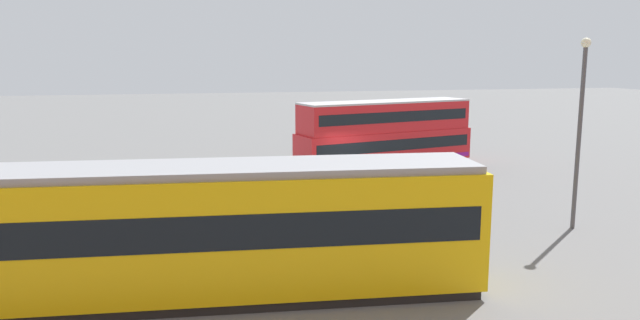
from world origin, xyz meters
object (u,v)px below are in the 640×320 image
at_px(pedestrian_crossing, 452,196).
at_px(street_lamp, 580,120).
at_px(pedestrian_near_railing, 335,189).
at_px(info_sign, 200,177).
at_px(tram_yellow, 209,230).
at_px(double_decker_bus, 385,134).

relative_size(pedestrian_crossing, street_lamp, 0.25).
bearing_deg(pedestrian_near_railing, pedestrian_crossing, 148.90).
distance_m(info_sign, street_lamp, 14.58).
relative_size(tram_yellow, pedestrian_near_railing, 8.63).
xyz_separation_m(tram_yellow, pedestrian_near_railing, (-5.52, -7.90, -0.88)).
height_order(double_decker_bus, tram_yellow, double_decker_bus).
bearing_deg(info_sign, tram_yellow, 89.93).
bearing_deg(tram_yellow, pedestrian_near_railing, -124.97).
xyz_separation_m(double_decker_bus, pedestrian_near_railing, (5.36, 9.12, -1.01)).
bearing_deg(info_sign, street_lamp, 161.53).
xyz_separation_m(double_decker_bus, info_sign, (10.87, 8.96, -0.29)).
xyz_separation_m(double_decker_bus, street_lamp, (-2.76, 13.51, 2.12)).
relative_size(tram_yellow, street_lamp, 2.08).
distance_m(pedestrian_crossing, info_sign, 9.95).
height_order(pedestrian_crossing, street_lamp, street_lamp).
height_order(double_decker_bus, pedestrian_near_railing, double_decker_bus).
xyz_separation_m(pedestrian_crossing, street_lamp, (-4.06, 1.94, 3.09)).
xyz_separation_m(pedestrian_near_railing, info_sign, (5.52, -0.16, 0.72)).
xyz_separation_m(tram_yellow, street_lamp, (-13.64, -3.51, 2.25)).
relative_size(pedestrian_crossing, info_sign, 0.72).
distance_m(tram_yellow, info_sign, 8.06).
height_order(double_decker_bus, pedestrian_crossing, double_decker_bus).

